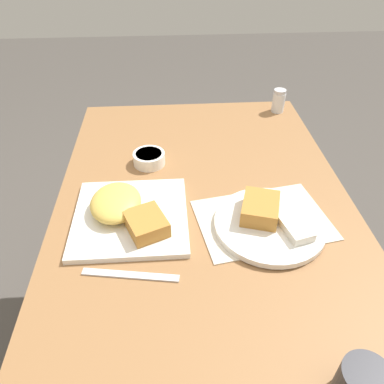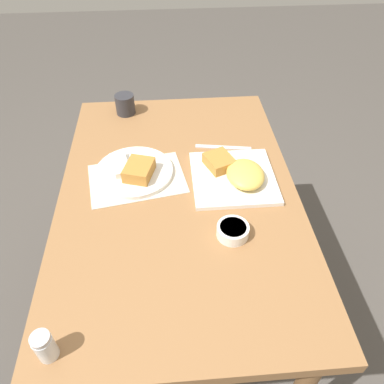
% 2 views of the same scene
% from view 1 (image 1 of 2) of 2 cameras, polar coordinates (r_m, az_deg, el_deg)
% --- Properties ---
extents(ground_plane, '(8.00, 8.00, 0.00)m').
position_cam_1_polar(ground_plane, '(1.51, 1.29, -24.06)').
color(ground_plane, '#4C4742').
extents(dining_table, '(1.10, 0.72, 0.75)m').
position_cam_1_polar(dining_table, '(0.97, 1.84, -6.01)').
color(dining_table, olive).
rests_on(dining_table, ground_plane).
extents(menu_card, '(0.25, 0.32, 0.00)m').
position_cam_1_polar(menu_card, '(0.88, 10.72, -4.17)').
color(menu_card, beige).
rests_on(menu_card, dining_table).
extents(plate_square_near, '(0.26, 0.26, 0.06)m').
position_cam_1_polar(plate_square_near, '(0.87, -9.87, -3.04)').
color(plate_square_near, white).
rests_on(plate_square_near, dining_table).
extents(plate_oval_far, '(0.25, 0.25, 0.05)m').
position_cam_1_polar(plate_oval_far, '(0.85, 11.66, -4.25)').
color(plate_oval_far, white).
rests_on(plate_oval_far, menu_card).
extents(sauce_ramekin, '(0.09, 0.09, 0.03)m').
position_cam_1_polar(sauce_ramekin, '(1.04, -6.56, 5.15)').
color(sauce_ramekin, white).
rests_on(sauce_ramekin, dining_table).
extents(salt_shaker, '(0.04, 0.04, 0.08)m').
position_cam_1_polar(salt_shaker, '(1.34, 13.03, 13.20)').
color(salt_shaker, white).
rests_on(salt_shaker, dining_table).
extents(butter_knife, '(0.05, 0.19, 0.00)m').
position_cam_1_polar(butter_knife, '(0.76, -9.36, -12.38)').
color(butter_knife, silver).
rests_on(butter_knife, dining_table).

